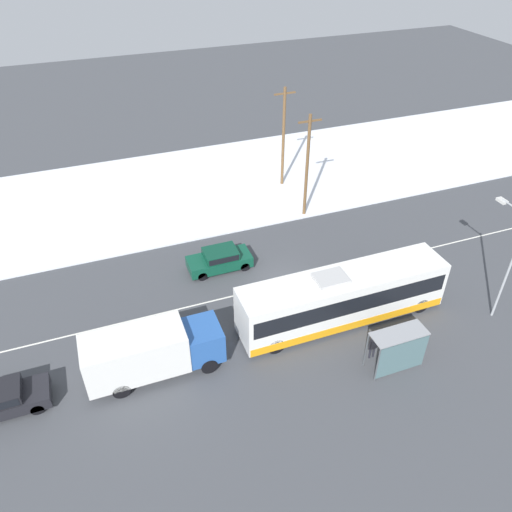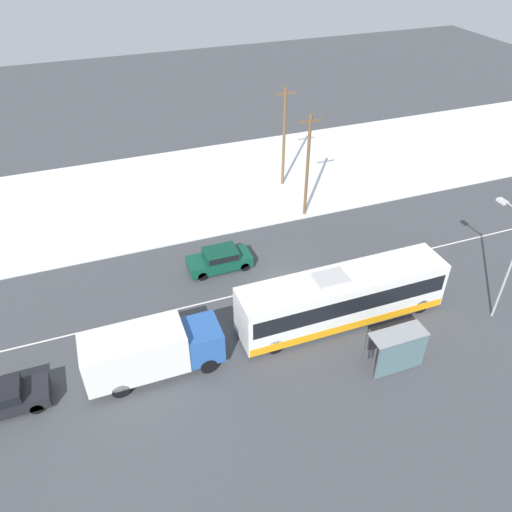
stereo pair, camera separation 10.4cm
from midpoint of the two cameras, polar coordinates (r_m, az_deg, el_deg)
ground_plane at (r=32.54m, az=3.22°, el=-3.20°), size 120.00×120.00×0.00m
snow_lot at (r=44.00m, az=-4.25°, el=8.27°), size 80.00×15.51×0.12m
lane_marking_center at (r=32.54m, az=3.22°, el=-3.20°), size 60.00×0.12×0.00m
city_bus at (r=29.34m, az=9.93°, el=-4.67°), size 12.43×2.57×3.46m
box_truck at (r=26.61m, az=-11.89°, el=-10.54°), size 7.08×2.30×2.85m
sedan_car at (r=33.39m, az=-4.06°, el=-0.31°), size 4.24×1.80×1.47m
pedestrian_at_stop at (r=27.90m, az=13.32°, el=-9.86°), size 0.58×0.26×1.61m
bus_shelter at (r=27.15m, az=16.21°, el=-9.98°), size 2.99×1.20×2.40m
streetlamp at (r=31.08m, az=27.00°, el=0.47°), size 0.36×2.27×7.11m
utility_pole_roadside at (r=37.61m, az=5.99°, el=10.24°), size 1.80×0.24×8.16m
utility_pole_snowlot at (r=41.98m, az=3.30°, el=13.46°), size 1.80×0.24×8.45m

